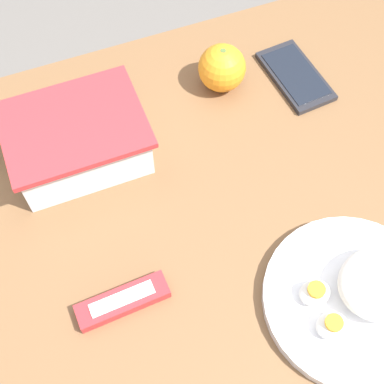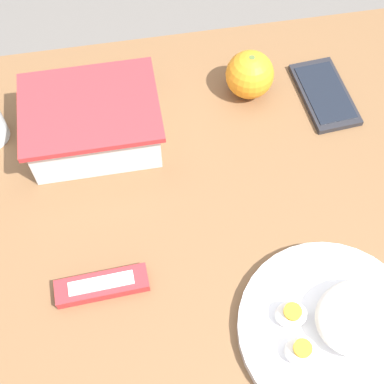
{
  "view_description": "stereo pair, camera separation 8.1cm",
  "coord_description": "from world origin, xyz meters",
  "px_view_note": "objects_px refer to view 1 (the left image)",
  "views": [
    {
      "loc": [
        -0.1,
        -0.35,
        1.46
      ],
      "look_at": [
        0.04,
        0.02,
        0.76
      ],
      "focal_mm": 50.0,
      "sensor_mm": 36.0,
      "label": 1
    },
    {
      "loc": [
        -0.02,
        -0.38,
        1.46
      ],
      "look_at": [
        0.04,
        0.02,
        0.76
      ],
      "focal_mm": 50.0,
      "sensor_mm": 36.0,
      "label": 2
    }
  ],
  "objects_px": {
    "cell_phone": "(295,76)",
    "orange_fruit": "(222,68)",
    "rice_plate": "(361,295)",
    "food_container": "(78,142)",
    "candy_bar": "(123,301)"
  },
  "relations": [
    {
      "from": "orange_fruit",
      "to": "cell_phone",
      "type": "relative_size",
      "value": 0.52
    },
    {
      "from": "rice_plate",
      "to": "candy_bar",
      "type": "distance_m",
      "value": 0.33
    },
    {
      "from": "food_container",
      "to": "orange_fruit",
      "type": "bearing_deg",
      "value": 12.07
    },
    {
      "from": "food_container",
      "to": "rice_plate",
      "type": "bearing_deg",
      "value": -52.01
    },
    {
      "from": "orange_fruit",
      "to": "food_container",
      "type": "bearing_deg",
      "value": -167.93
    },
    {
      "from": "food_container",
      "to": "orange_fruit",
      "type": "relative_size",
      "value": 2.6
    },
    {
      "from": "rice_plate",
      "to": "cell_phone",
      "type": "relative_size",
      "value": 1.59
    },
    {
      "from": "orange_fruit",
      "to": "cell_phone",
      "type": "distance_m",
      "value": 0.14
    },
    {
      "from": "food_container",
      "to": "cell_phone",
      "type": "bearing_deg",
      "value": 3.28
    },
    {
      "from": "cell_phone",
      "to": "orange_fruit",
      "type": "bearing_deg",
      "value": 164.89
    },
    {
      "from": "rice_plate",
      "to": "candy_bar",
      "type": "bearing_deg",
      "value": 159.48
    },
    {
      "from": "candy_bar",
      "to": "rice_plate",
      "type": "bearing_deg",
      "value": -20.52
    },
    {
      "from": "food_container",
      "to": "cell_phone",
      "type": "xyz_separation_m",
      "value": [
        0.4,
        0.02,
        -0.03
      ]
    },
    {
      "from": "orange_fruit",
      "to": "cell_phone",
      "type": "height_order",
      "value": "orange_fruit"
    },
    {
      "from": "food_container",
      "to": "candy_bar",
      "type": "bearing_deg",
      "value": -92.93
    }
  ]
}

